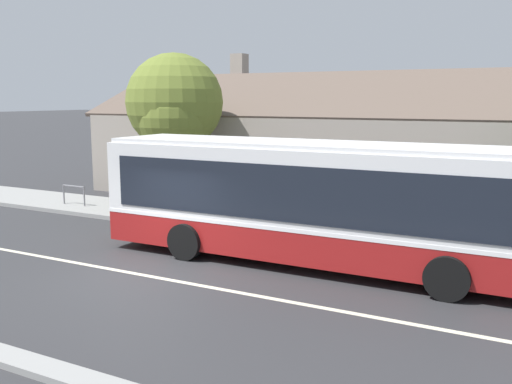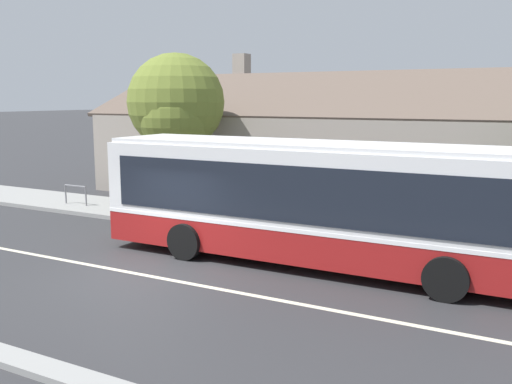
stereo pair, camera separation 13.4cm
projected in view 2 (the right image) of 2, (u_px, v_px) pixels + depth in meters
name	position (u px, v px, depth m)	size (l,w,h in m)	color
ground_plane	(141.00, 275.00, 14.16)	(300.00, 300.00, 0.00)	#2D2D30
sidewalk_far	(256.00, 225.00, 19.35)	(60.00, 3.00, 0.15)	gray
lane_divider_stripe	(141.00, 274.00, 14.16)	(60.00, 0.16, 0.01)	beige
community_building	(339.00, 151.00, 26.21)	(21.49, 9.84, 6.56)	gray
transit_bus	(314.00, 200.00, 14.80)	(11.76, 2.84, 3.21)	maroon
bench_by_building	(141.00, 203.00, 20.68)	(1.74, 0.51, 0.94)	brown
bench_down_street	(256.00, 211.00, 19.26)	(1.51, 0.51, 0.94)	brown
street_tree_secondary	(176.00, 106.00, 21.98)	(3.76, 3.76, 6.06)	#4C3828
bike_rack	(75.00, 191.00, 22.57)	(1.16, 0.06, 0.78)	slate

